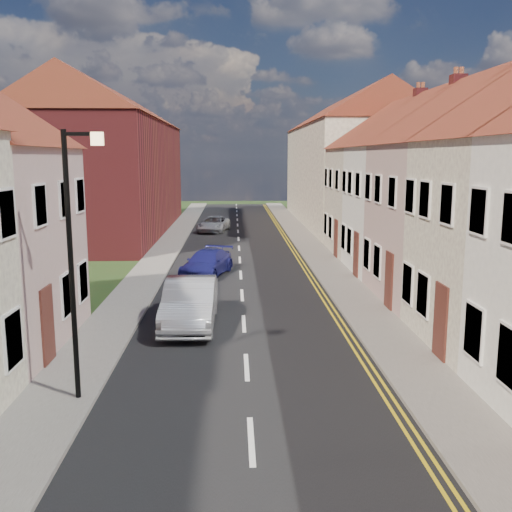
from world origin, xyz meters
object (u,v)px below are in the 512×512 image
car_distant (214,224)px  car_far (207,263)px  car_mid (190,303)px  lamppost (74,250)px

car_distant → car_far: bearing=-79.5°
car_mid → car_far: size_ratio=1.15×
car_mid → car_far: bearing=89.2°
car_mid → car_distant: bearing=90.6°
car_mid → car_far: (0.18, 8.08, -0.18)m
lamppost → car_distant: 30.21m
lamppost → car_distant: size_ratio=1.45×
car_far → lamppost: bearing=-82.5°
lamppost → car_mid: 6.84m
car_far → car_distant: size_ratio=0.99×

